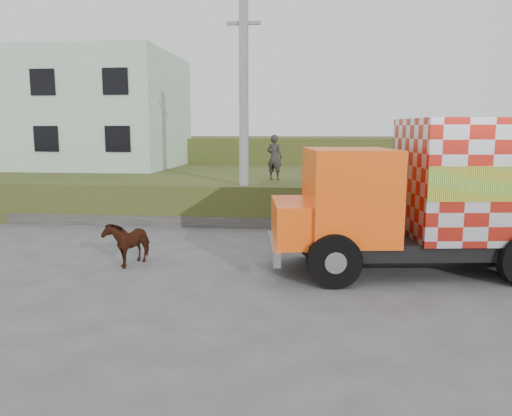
# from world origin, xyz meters

# --- Properties ---
(ground) EXTENTS (120.00, 120.00, 0.00)m
(ground) POSITION_xyz_m (0.00, 0.00, 0.00)
(ground) COLOR #474749
(ground) RESTS_ON ground
(embankment) EXTENTS (40.00, 12.00, 1.50)m
(embankment) POSITION_xyz_m (0.00, 10.00, 0.75)
(embankment) COLOR #39531B
(embankment) RESTS_ON ground
(embankment_far) EXTENTS (40.00, 12.00, 3.00)m
(embankment_far) POSITION_xyz_m (0.00, 22.00, 1.50)
(embankment_far) COLOR #39531B
(embankment_far) RESTS_ON ground
(retaining_strip) EXTENTS (16.00, 0.50, 0.40)m
(retaining_strip) POSITION_xyz_m (-2.00, 4.20, 0.20)
(retaining_strip) COLOR #595651
(retaining_strip) RESTS_ON ground
(building) EXTENTS (10.00, 8.00, 6.00)m
(building) POSITION_xyz_m (-11.00, 13.00, 4.50)
(building) COLOR #B9D8BC
(building) RESTS_ON embankment
(utility_pole) EXTENTS (1.20, 0.30, 8.00)m
(utility_pole) POSITION_xyz_m (-1.00, 4.60, 4.08)
(utility_pole) COLOR gray
(utility_pole) RESTS_ON ground
(cargo_truck) EXTENTS (8.77, 3.93, 3.78)m
(cargo_truck) POSITION_xyz_m (5.22, -0.72, 1.95)
(cargo_truck) COLOR black
(cargo_truck) RESTS_ON ground
(cow) EXTENTS (1.00, 1.53, 1.19)m
(cow) POSITION_xyz_m (-3.30, -1.08, 0.60)
(cow) COLOR #34190D
(cow) RESTS_ON ground
(pedestrian) EXTENTS (0.78, 0.65, 1.83)m
(pedestrian) POSITION_xyz_m (-0.05, 6.69, 2.41)
(pedestrian) COLOR #2E2B29
(pedestrian) RESTS_ON embankment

